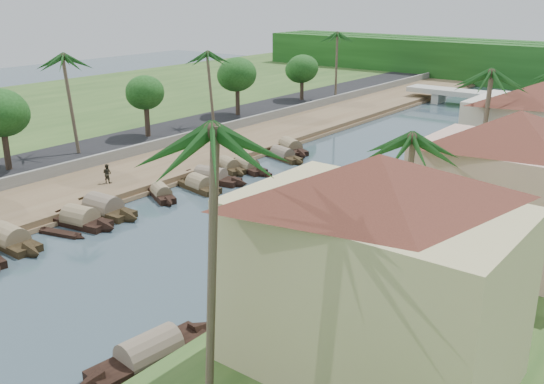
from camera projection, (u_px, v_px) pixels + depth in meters
The scene contains 35 objects.
ground at pixel (134, 266), 41.02m from camera, with size 220.00×220.00×0.00m, color #394C56.
left_bank at pixel (181, 160), 65.17m from camera, with size 10.00×180.00×0.80m, color brown.
right_bank at pixel (514, 234), 44.80m from camera, with size 16.00×180.00×1.20m, color #2A4B1E.
road at pixel (130, 145), 70.01m from camera, with size 8.00×180.00×1.40m, color black.
retaining_wall at pixel (154, 145), 67.31m from camera, with size 0.40×180.00×1.10m, color slate.
far_left_fill at pixel (7, 117), 85.39m from camera, with size 45.00×220.00×1.35m, color #2A4B1E.
bridge at pixel (494, 98), 94.45m from camera, with size 28.00×4.00×2.40m.
building_near at pixel (373, 265), 26.47m from camera, with size 14.85×14.85×10.20m.
building_mid at pixel (511, 186), 37.97m from camera, with size 14.11×14.11×9.70m.
sampan_4 at pixel (9, 240), 44.27m from camera, with size 8.20×2.09×2.32m.
sampan_5 at pixel (80, 220), 48.07m from camera, with size 7.49×3.07×2.32m.
sampan_6 at pixel (103, 209), 50.57m from camera, with size 8.45×2.49×2.46m.
sampan_7 at pixel (161, 193), 54.38m from camera, with size 6.28×3.92×1.76m.
sampan_8 at pixel (200, 186), 56.53m from camera, with size 6.73×2.66×2.06m.
sampan_9 at pixel (211, 177), 58.96m from camera, with size 8.69×3.12×2.16m.
sampan_10 at pixel (228, 166), 62.64m from camera, with size 6.81×3.62×1.91m.
sampan_11 at pixel (247, 167), 62.54m from camera, with size 7.01×2.97×2.00m.
sampan_12 at pixel (282, 155), 66.89m from camera, with size 7.73×3.41×1.87m.
sampan_13 at pixel (290, 148), 70.00m from camera, with size 7.87×5.14×2.19m.
sampan_14 at pixel (150, 353), 30.48m from camera, with size 2.60×9.13×2.18m.
sampan_15 at pixel (308, 266), 40.18m from camera, with size 4.37×7.79×2.10m.
sampan_16 at pixel (414, 195), 53.94m from camera, with size 3.19×7.66×1.89m.
canoe_1 at pixel (60, 234), 46.23m from camera, with size 4.74×2.01×0.76m.
canoe_2 at pixel (257, 171), 62.29m from camera, with size 5.98×2.93×0.88m.
palm_0 at pixel (202, 136), 22.07m from camera, with size 3.20×3.20×13.41m.
palm_1 at pixel (408, 140), 33.90m from camera, with size 3.20×3.20×10.38m.
palm_2 at pixel (490, 76), 45.74m from camera, with size 3.20×3.20×12.25m.
palm_5 at pixel (68, 59), 60.88m from camera, with size 3.20×3.20×11.58m.
palm_6 at pixel (211, 55), 74.12m from camera, with size 3.20×3.20×10.53m.
palm_8 at pixel (337, 35), 93.05m from camera, with size 3.20×3.20×11.50m.
tree_2 at pixel (1, 114), 56.51m from camera, with size 5.17×5.17×7.59m.
tree_3 at pixel (145, 94), 69.73m from camera, with size 4.37×4.37×6.91m.
tree_4 at pixel (237, 75), 81.73m from camera, with size 5.17×5.17×7.60m.
tree_5 at pixel (302, 69), 93.44m from camera, with size 4.84×4.84×6.72m.
person_far at pixel (107, 173), 55.83m from camera, with size 0.87×0.68×1.79m, color #2E2C20.
Camera 1 is at (30.22, -23.76, 17.83)m, focal length 40.00 mm.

